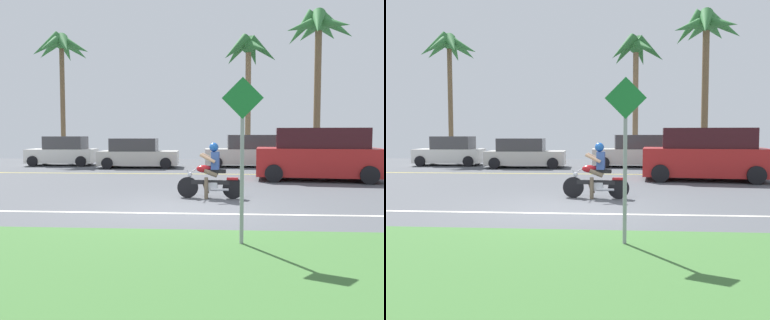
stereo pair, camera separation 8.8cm
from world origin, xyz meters
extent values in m
cube|color=#4C4F54|center=(0.00, 3.00, -0.02)|extent=(56.00, 30.00, 0.04)
cube|color=#3D6B33|center=(0.00, -4.10, 0.03)|extent=(56.00, 3.80, 0.06)
cube|color=silver|center=(0.00, -0.53, 0.00)|extent=(50.40, 0.12, 0.01)
cube|color=yellow|center=(0.00, 8.05, 0.00)|extent=(50.40, 0.12, 0.01)
cylinder|color=black|center=(-0.02, 1.65, 0.28)|extent=(0.57, 0.13, 0.57)
cylinder|color=black|center=(1.20, 1.54, 0.28)|extent=(0.57, 0.13, 0.57)
cylinder|color=#B7BAC1|center=(0.08, 1.64, 0.52)|extent=(0.26, 0.07, 0.49)
cube|color=black|center=(0.59, 1.59, 0.43)|extent=(1.03, 0.18, 0.11)
cube|color=#B7BAC1|center=(0.64, 1.59, 0.32)|extent=(0.32, 0.21, 0.23)
ellipsoid|color=maroon|center=(0.42, 1.61, 0.79)|extent=(0.41, 0.23, 0.21)
cube|color=black|center=(0.78, 1.58, 0.74)|extent=(0.47, 0.25, 0.09)
cube|color=maroon|center=(1.18, 1.54, 0.54)|extent=(0.31, 0.18, 0.06)
cylinder|color=#B7BAC1|center=(0.15, 1.63, 0.75)|extent=(0.08, 0.58, 0.03)
sphere|color=#B7BAC1|center=(0.04, 1.64, 0.64)|extent=(0.13, 0.13, 0.13)
cylinder|color=#B7BAC1|center=(0.85, 1.46, 0.25)|extent=(0.48, 0.11, 0.07)
cube|color=#334C8C|center=(0.72, 1.58, 1.02)|extent=(0.23, 0.32, 0.47)
sphere|color=#194C9E|center=(0.69, 1.58, 1.38)|extent=(0.25, 0.25, 0.25)
cylinder|color=brown|center=(0.62, 1.68, 0.69)|extent=(0.39, 0.15, 0.24)
cylinder|color=brown|center=(0.60, 1.50, 0.69)|extent=(0.39, 0.15, 0.24)
cylinder|color=brown|center=(0.49, 1.47, 0.29)|extent=(0.11, 0.11, 0.57)
cylinder|color=brown|center=(0.47, 1.72, 0.25)|extent=(0.20, 0.12, 0.32)
cylinder|color=tan|center=(0.55, 1.79, 1.09)|extent=(0.43, 0.12, 0.27)
cylinder|color=tan|center=(0.52, 1.41, 1.09)|extent=(0.43, 0.12, 0.27)
cube|color=#AD1E1E|center=(4.50, 6.05, 0.69)|extent=(4.67, 2.46, 1.03)
cube|color=#351116|center=(4.59, 6.04, 1.57)|extent=(3.40, 2.04, 0.74)
cylinder|color=black|center=(6.21, 6.82, 0.32)|extent=(0.66, 0.30, 0.64)
cylinder|color=black|center=(3.02, 7.21, 0.32)|extent=(0.66, 0.30, 0.64)
cylinder|color=black|center=(5.98, 4.89, 0.32)|extent=(0.66, 0.30, 0.64)
cylinder|color=black|center=(2.79, 5.28, 0.32)|extent=(0.66, 0.30, 0.64)
cube|color=white|center=(-7.76, 12.27, 0.53)|extent=(3.65, 1.71, 0.75)
cube|color=#444346|center=(-7.54, 12.27, 1.25)|extent=(2.13, 1.45, 0.69)
cylinder|color=black|center=(-6.48, 13.11, 0.28)|extent=(0.56, 0.19, 0.56)
cylinder|color=black|center=(-9.08, 13.05, 0.28)|extent=(0.56, 0.19, 0.56)
cylinder|color=black|center=(-6.44, 11.49, 0.28)|extent=(0.56, 0.19, 0.56)
cylinder|color=black|center=(-9.04, 11.42, 0.28)|extent=(0.56, 0.19, 0.56)
cube|color=beige|center=(-3.27, 11.20, 0.50)|extent=(4.09, 2.02, 0.70)
cube|color=#3B3A3D|center=(-3.51, 11.19, 1.18)|extent=(2.40, 1.68, 0.65)
cylinder|color=black|center=(-4.67, 10.22, 0.28)|extent=(0.57, 0.21, 0.56)
cylinder|color=black|center=(-1.79, 10.36, 0.28)|extent=(0.57, 0.21, 0.56)
cylinder|color=black|center=(-4.76, 12.04, 0.28)|extent=(0.57, 0.21, 0.56)
cylinder|color=black|center=(-1.88, 12.19, 0.28)|extent=(0.57, 0.21, 0.56)
cube|color=beige|center=(2.28, 12.03, 0.55)|extent=(4.38, 1.83, 0.79)
cube|color=#3B3A3D|center=(2.54, 12.03, 1.31)|extent=(2.55, 1.55, 0.73)
cylinder|color=black|center=(3.83, 12.93, 0.28)|extent=(0.56, 0.19, 0.56)
cylinder|color=black|center=(0.70, 12.87, 0.28)|extent=(0.56, 0.19, 0.56)
cylinder|color=black|center=(3.86, 11.18, 0.28)|extent=(0.56, 0.19, 0.56)
cylinder|color=black|center=(0.74, 11.12, 0.28)|extent=(0.56, 0.19, 0.56)
cylinder|color=brown|center=(-8.71, 14.90, 3.61)|extent=(0.28, 0.28, 7.22)
sphere|color=#337538|center=(-8.71, 14.90, 7.22)|extent=(0.74, 0.74, 0.74)
cone|color=#337538|center=(-7.85, 14.76, 7.00)|extent=(2.15, 1.01, 1.43)
cone|color=#337538|center=(-8.17, 15.59, 7.00)|extent=(1.81, 2.04, 1.55)
cone|color=#337538|center=(-8.76, 15.78, 7.00)|extent=(0.80, 2.04, 1.67)
cone|color=#337538|center=(-9.53, 15.20, 7.00)|extent=(2.13, 1.35, 1.66)
cone|color=#337538|center=(-9.47, 14.46, 7.00)|extent=(2.04, 1.59, 1.77)
cone|color=#337538|center=(-9.02, 14.08, 7.00)|extent=(1.36, 2.15, 1.58)
cone|color=#337538|center=(-8.25, 14.15, 7.00)|extent=(1.66, 2.10, 1.60)
cylinder|color=brown|center=(6.64, 15.16, 4.11)|extent=(0.40, 0.40, 8.22)
sphere|color=#337538|center=(6.64, 15.16, 8.22)|extent=(1.03, 1.03, 1.03)
cone|color=#337538|center=(7.63, 15.13, 7.97)|extent=(2.32, 0.88, 1.86)
cone|color=#337538|center=(7.29, 15.92, 7.97)|extent=(2.14, 2.30, 1.44)
cone|color=#337538|center=(6.30, 16.10, 7.97)|extent=(1.54, 2.48, 1.44)
cone|color=#337538|center=(5.72, 15.54, 7.97)|extent=(2.19, 1.51, 2.19)
cone|color=#337538|center=(5.69, 14.85, 7.97)|extent=(2.48, 1.49, 1.45)
cone|color=#337538|center=(6.38, 14.21, 7.97)|extent=(1.34, 2.34, 2.02)
cone|color=#337538|center=(7.26, 14.39, 7.97)|extent=(2.09, 2.32, 1.39)
cylinder|color=brown|center=(2.57, 15.16, 3.47)|extent=(0.33, 0.33, 6.94)
sphere|color=#28662D|center=(2.57, 15.16, 6.94)|extent=(0.86, 0.86, 0.86)
cone|color=#28662D|center=(3.43, 15.31, 6.72)|extent=(2.07, 1.04, 1.74)
cone|color=#28662D|center=(2.88, 15.98, 6.72)|extent=(1.35, 2.04, 1.84)
cone|color=#28662D|center=(1.92, 15.76, 6.72)|extent=(1.88, 1.80, 1.85)
cone|color=#28662D|center=(1.80, 14.73, 6.72)|extent=(2.04, 1.56, 1.80)
cone|color=#28662D|center=(2.94, 14.37, 6.72)|extent=(1.52, 2.17, 1.29)
cylinder|color=gray|center=(1.16, -3.02, 1.01)|extent=(0.06, 0.06, 2.02)
cube|color=#19722D|center=(1.16, -3.04, 2.26)|extent=(0.62, 0.03, 0.62)
camera|label=1|loc=(0.81, -9.05, 1.73)|focal=37.31mm
camera|label=2|loc=(0.90, -9.05, 1.73)|focal=37.31mm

